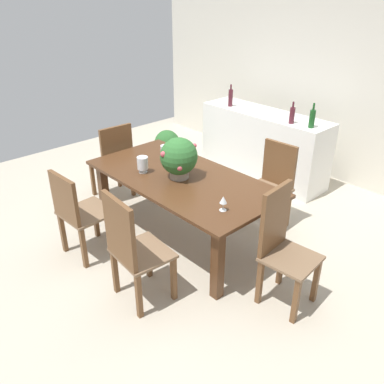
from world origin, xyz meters
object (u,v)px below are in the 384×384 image
at_px(flower_centerpiece, 179,157).
at_px(kitchen_counter, 263,145).
at_px(crystal_vase_center_near, 165,152).
at_px(dining_table, 182,186).
at_px(chair_near_right, 131,246).
at_px(wine_glass, 223,201).
at_px(wine_bottle_clear, 312,118).
at_px(wine_bottle_dark, 231,98).
at_px(chair_head_end, 114,158).
at_px(chair_near_left, 78,210).
at_px(wine_bottle_tall, 292,115).
at_px(crystal_vase_left, 143,163).
at_px(chair_foot_end, 282,242).
at_px(chair_far_right, 273,181).
at_px(potted_plant_floor, 167,147).

distance_m(flower_centerpiece, kitchen_counter, 2.09).
distance_m(flower_centerpiece, crystal_vase_center_near, 0.47).
bearing_deg(dining_table, chair_near_right, -64.74).
distance_m(wine_glass, wine_bottle_clear, 2.08).
relative_size(dining_table, kitchen_counter, 1.09).
relative_size(flower_centerpiece, wine_bottle_dark, 1.38).
bearing_deg(chair_head_end, chair_near_left, 42.97).
bearing_deg(chair_near_right, chair_near_left, 4.17).
bearing_deg(crystal_vase_center_near, chair_near_right, -51.49).
bearing_deg(chair_near_right, wine_bottle_tall, -77.66).
distance_m(dining_table, chair_near_right, 1.07).
xyz_separation_m(wine_bottle_dark, wine_bottle_clear, (1.33, 0.01, -0.01)).
bearing_deg(crystal_vase_left, chair_near_left, -98.22).
distance_m(chair_head_end, kitchen_counter, 2.12).
distance_m(chair_head_end, crystal_vase_center_near, 0.92).
relative_size(dining_table, chair_head_end, 2.07).
bearing_deg(chair_foot_end, crystal_vase_center_near, 80.22).
bearing_deg(wine_bottle_dark, wine_bottle_tall, -1.47).
xyz_separation_m(chair_far_right, chair_foot_end, (0.82, -0.97, 0.04)).
bearing_deg(wine_bottle_dark, chair_near_left, -79.14).
bearing_deg(crystal_vase_center_near, crystal_vase_left, -79.41).
bearing_deg(wine_bottle_tall, wine_glass, -70.74).
relative_size(crystal_vase_center_near, wine_bottle_clear, 0.61).
bearing_deg(wine_bottle_dark, chair_near_right, -62.50).
relative_size(crystal_vase_left, wine_bottle_dark, 0.56).
height_order(chair_foot_end, wine_bottle_clear, wine_bottle_clear).
xyz_separation_m(crystal_vase_center_near, wine_bottle_clear, (0.76, 1.69, 0.20)).
xyz_separation_m(crystal_vase_left, potted_plant_floor, (-1.30, 1.39, -0.55)).
xyz_separation_m(chair_far_right, wine_bottle_dark, (-1.46, 0.86, 0.52)).
xyz_separation_m(wine_bottle_dark, wine_bottle_tall, (1.07, -0.03, -0.02)).
bearing_deg(wine_bottle_dark, flower_centerpiece, -61.79).
distance_m(dining_table, crystal_vase_left, 0.47).
distance_m(chair_far_right, crystal_vase_left, 1.47).
bearing_deg(potted_plant_floor, flower_centerpiece, -35.92).
xyz_separation_m(wine_glass, potted_plant_floor, (-2.42, 1.36, -0.55)).
bearing_deg(wine_bottle_tall, chair_near_left, -100.90).
relative_size(chair_near_left, wine_bottle_clear, 3.11).
height_order(crystal_vase_center_near, wine_glass, crystal_vase_center_near).
bearing_deg(kitchen_counter, chair_foot_end, -48.57).
relative_size(chair_foot_end, wine_bottle_clear, 3.55).
bearing_deg(wine_bottle_dark, crystal_vase_center_near, -71.21).
xyz_separation_m(chair_far_right, crystal_vase_left, (-0.81, -1.19, 0.31)).
height_order(kitchen_counter, wine_bottle_clear, wine_bottle_clear).
bearing_deg(wine_bottle_clear, crystal_vase_left, -108.50).
bearing_deg(chair_foot_end, chair_head_end, 84.99).
bearing_deg(wine_bottle_clear, kitchen_counter, 171.76).
xyz_separation_m(flower_centerpiece, wine_glass, (0.77, -0.16, -0.13)).
xyz_separation_m(chair_head_end, wine_bottle_clear, (1.62, 1.83, 0.50)).
relative_size(chair_near_right, chair_foot_end, 0.98).
bearing_deg(chair_far_right, wine_bottle_tall, 112.40).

